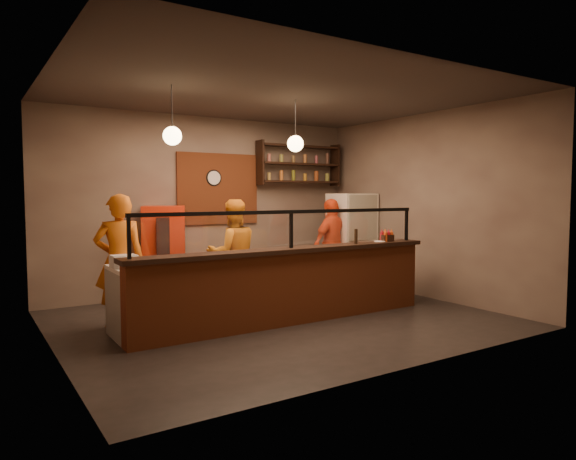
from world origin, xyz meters
TOP-DOWN VIEW (x-y plane):
  - floor at (0.00, 0.00)m, footprint 6.00×6.00m
  - ceiling at (0.00, 0.00)m, footprint 6.00×6.00m
  - wall_back at (0.00, 2.50)m, footprint 6.00×0.00m
  - wall_left at (-3.00, 0.00)m, footprint 0.00×5.00m
  - wall_right at (3.00, 0.00)m, footprint 0.00×5.00m
  - wall_front at (0.00, -2.50)m, footprint 6.00×0.00m
  - brick_patch at (0.20, 2.47)m, footprint 1.60×0.04m
  - service_counter at (0.00, -0.30)m, footprint 4.60×0.25m
  - counter_ledge at (0.00, -0.30)m, footprint 4.70×0.37m
  - worktop_cabinet at (0.00, 0.20)m, footprint 4.60×0.75m
  - worktop at (0.00, 0.20)m, footprint 4.60×0.75m
  - sneeze_guard at (0.00, -0.30)m, footprint 4.50×0.05m
  - wall_shelving at (1.90, 2.32)m, footprint 1.84×0.28m
  - wall_clock at (0.10, 2.46)m, footprint 0.30×0.04m
  - pendant_left at (-1.50, 0.20)m, footprint 0.24×0.24m
  - pendant_right at (0.40, 0.20)m, footprint 0.24×0.24m
  - cook_left at (-2.05, 0.80)m, footprint 0.73×0.55m
  - cook_mid at (-0.22, 1.05)m, footprint 0.94×0.79m
  - cook_right at (2.05, 1.43)m, footprint 1.08×0.65m
  - fridge at (2.60, 1.53)m, footprint 0.79×0.74m
  - red_cooler at (-0.96, 2.15)m, footprint 0.88×0.84m
  - pizza_dough at (-0.44, 0.24)m, footprint 0.73×0.73m
  - prep_tub_a at (-2.15, 0.23)m, footprint 0.31×0.26m
  - prep_tub_b at (-2.15, 0.20)m, footprint 0.30×0.24m
  - prep_tub_c at (-2.14, 0.10)m, footprint 0.33×0.30m
  - rolling_pin at (-0.44, 0.29)m, footprint 0.35×0.25m
  - condiment_caddy at (1.82, -0.27)m, footprint 0.20×0.17m
  - pepper_mill at (1.13, -0.33)m, footprint 0.06×0.06m
  - small_plate at (1.66, -0.28)m, footprint 0.18×0.18m

SIDE VIEW (x-z plane):
  - floor at x=0.00m, z-range 0.00..0.00m
  - worktop_cabinet at x=0.00m, z-range 0.00..0.85m
  - service_counter at x=0.00m, z-range 0.00..1.00m
  - red_cooler at x=-0.96m, z-range 0.00..1.61m
  - cook_right at x=2.05m, z-range 0.00..1.72m
  - cook_mid at x=-0.22m, z-range 0.00..1.72m
  - worktop at x=0.00m, z-range 0.85..0.90m
  - cook_left at x=-2.05m, z-range 0.00..1.81m
  - pizza_dough at x=-0.44m, z-range 0.90..0.91m
  - fridge at x=2.60m, z-range 0.00..1.81m
  - rolling_pin at x=-0.44m, z-range 0.90..0.96m
  - prep_tub_c at x=-2.14m, z-range 0.90..1.03m
  - prep_tub_a at x=-2.15m, z-range 0.90..1.03m
  - prep_tub_b at x=-2.15m, z-range 0.90..1.05m
  - counter_ledge at x=0.00m, z-range 1.00..1.06m
  - small_plate at x=1.66m, z-range 1.06..1.07m
  - condiment_caddy at x=1.82m, z-range 1.06..1.16m
  - pepper_mill at x=1.13m, z-range 1.06..1.28m
  - sneeze_guard at x=0.00m, z-range 1.11..1.63m
  - wall_back at x=0.00m, z-range -1.40..4.60m
  - wall_left at x=-3.00m, z-range -0.90..4.10m
  - wall_right at x=3.00m, z-range -0.90..4.10m
  - wall_front at x=0.00m, z-range -1.40..4.60m
  - brick_patch at x=0.20m, z-range 1.25..2.55m
  - wall_clock at x=0.10m, z-range 1.95..2.25m
  - wall_shelving at x=1.90m, z-range 1.98..2.83m
  - pendant_left at x=-1.50m, z-range 2.17..2.94m
  - pendant_right at x=0.40m, z-range 2.17..2.94m
  - ceiling at x=0.00m, z-range 3.20..3.20m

